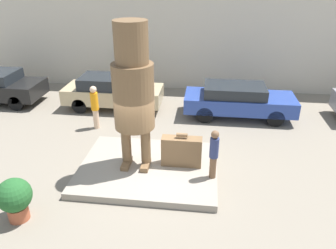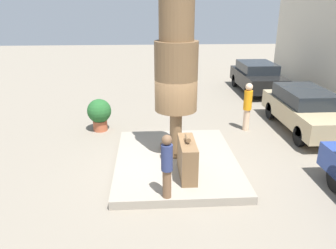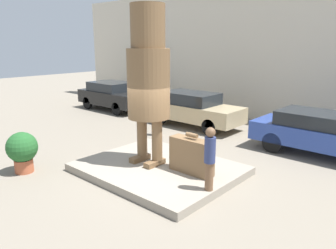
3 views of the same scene
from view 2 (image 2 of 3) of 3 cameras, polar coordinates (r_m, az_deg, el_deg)
The scene contains 9 objects.
ground_plane at distance 9.83m, azimuth 1.41°, elevation -7.01°, with size 60.00×60.00×0.00m, color gray.
pedestal at distance 9.78m, azimuth 1.41°, elevation -6.43°, with size 4.39×3.51×0.22m.
statue_figure at distance 9.26m, azimuth 1.43°, elevation 10.08°, with size 1.22×1.22×4.52m.
giant_suitcase at distance 8.60m, azimuth 3.37°, elevation -5.96°, with size 1.28×0.40×1.14m.
tourist at distance 7.49m, azimuth -0.19°, elevation -6.89°, with size 0.27×0.27×1.58m.
parked_car_black at distance 18.33m, azimuth 15.24°, elevation 8.08°, with size 4.20×1.90×1.55m.
parked_car_tan at distance 13.22m, azimuth 22.72°, elevation 2.53°, with size 4.46×1.73×1.54m.
planter_pot at distance 12.43m, azimuth -11.87°, elevation 2.00°, with size 0.89×0.89×1.21m.
worker_hivis at distance 12.45m, azimuth 13.69°, elevation 3.33°, with size 0.31×0.31×1.81m.
Camera 2 is at (8.69, -0.78, 4.52)m, focal length 35.00 mm.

